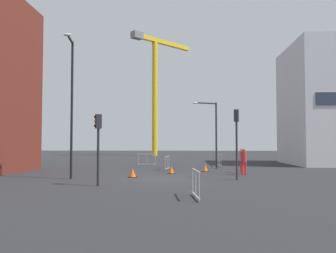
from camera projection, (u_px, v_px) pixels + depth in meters
ground at (164, 179)px, 21.24m from camera, size 160.00×160.00×0.00m
construction_crane at (155, 78)px, 60.56m from camera, size 9.48×10.11×20.01m
streetlamp_tall at (71, 97)px, 21.05m from camera, size 0.54×1.90×8.14m
streetlamp_short at (212, 127)px, 29.78m from camera, size 2.05×0.97×5.48m
traffic_light_corner at (237, 133)px, 20.72m from camera, size 0.32×0.39×4.03m
traffic_light_far at (98, 137)px, 17.72m from camera, size 0.39×0.35×3.52m
pedestrian_walking at (242, 158)px, 25.24m from camera, size 0.34×0.34×1.75m
pedestrian_waiting at (244, 159)px, 23.78m from camera, size 0.34×0.34×1.76m
safety_barrier_right_run at (219, 160)px, 32.27m from camera, size 0.12×2.58×1.08m
safety_barrier_left_run at (167, 163)px, 28.26m from camera, size 0.28×2.22×1.08m
safety_barrier_front at (196, 184)px, 13.66m from camera, size 0.28×1.96×1.08m
safety_barrier_mid_span at (147, 159)px, 34.28m from camera, size 1.79×0.29×1.08m
traffic_cone_striped at (133, 173)px, 22.07m from camera, size 0.55×0.55×0.56m
traffic_cone_on_verge at (205, 168)px, 26.81m from camera, size 0.50×0.50×0.51m
traffic_cone_orange at (171, 170)px, 24.80m from camera, size 0.50×0.50×0.51m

